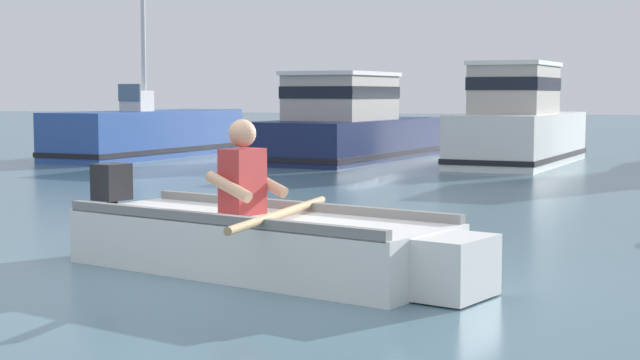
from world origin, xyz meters
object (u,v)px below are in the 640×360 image
moored_boat_blue (148,135)px  moored_boat_white (518,126)px  rowboat_with_person (265,241)px  moored_boat_navy (349,127)px

moored_boat_blue → moored_boat_white: bearing=0.0°
rowboat_with_person → moored_boat_white: moored_boat_white is taller
moored_boat_white → rowboat_with_person: bearing=-93.2°
rowboat_with_person → moored_boat_white: bearing=86.8°
rowboat_with_person → moored_boat_navy: (-2.82, 12.68, 0.43)m
moored_boat_blue → moored_boat_white: moored_boat_blue is taller
moored_boat_navy → moored_boat_blue: bearing=-175.8°
rowboat_with_person → moored_boat_blue: moored_boat_blue is taller
rowboat_with_person → moored_boat_navy: moored_boat_navy is taller
rowboat_with_person → moored_boat_blue: (-7.27, 12.36, 0.24)m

